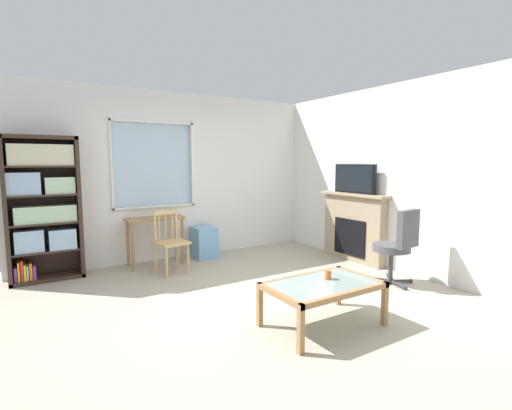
% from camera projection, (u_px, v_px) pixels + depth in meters
% --- Properties ---
extents(ground, '(5.91, 5.90, 0.02)m').
position_uv_depth(ground, '(252.00, 303.00, 4.26)').
color(ground, '#B2A893').
extents(wall_back_with_window, '(4.91, 0.15, 2.71)m').
position_uv_depth(wall_back_with_window, '(177.00, 178.00, 6.19)').
color(wall_back_with_window, white).
rests_on(wall_back_with_window, ground).
extents(wall_right, '(0.12, 5.10, 2.71)m').
position_uv_depth(wall_right, '(399.00, 178.00, 5.43)').
color(wall_right, white).
rests_on(wall_right, ground).
extents(bookshelf, '(0.90, 0.38, 1.94)m').
position_uv_depth(bookshelf, '(43.00, 204.00, 4.98)').
color(bookshelf, '#38281E').
rests_on(bookshelf, ground).
extents(desk_under_window, '(0.87, 0.39, 0.75)m').
position_uv_depth(desk_under_window, '(155.00, 227.00, 5.72)').
color(desk_under_window, '#A37547').
rests_on(desk_under_window, ground).
extents(wooden_chair, '(0.48, 0.46, 0.90)m').
position_uv_depth(wooden_chair, '(170.00, 241.00, 5.33)').
color(wooden_chair, tan).
rests_on(wooden_chair, ground).
extents(plastic_drawer_unit, '(0.35, 0.40, 0.52)m').
position_uv_depth(plastic_drawer_unit, '(204.00, 242.00, 6.24)').
color(plastic_drawer_unit, '#72ADDB').
rests_on(plastic_drawer_unit, ground).
extents(fireplace, '(0.26, 1.27, 1.10)m').
position_uv_depth(fireplace, '(354.00, 227.00, 6.02)').
color(fireplace, tan).
rests_on(fireplace, ground).
extents(tv, '(0.06, 0.82, 0.46)m').
position_uv_depth(tv, '(355.00, 179.00, 5.92)').
color(tv, black).
rests_on(tv, fireplace).
extents(office_chair, '(0.57, 0.58, 1.00)m').
position_uv_depth(office_chair, '(398.00, 243.00, 4.80)').
color(office_chair, '#4C4C51').
rests_on(office_chair, ground).
extents(coffee_table, '(1.10, 0.68, 0.43)m').
position_uv_depth(coffee_table, '(323.00, 288.00, 3.62)').
color(coffee_table, '#8C9E99').
rests_on(coffee_table, ground).
extents(sippy_cup, '(0.07, 0.07, 0.09)m').
position_uv_depth(sippy_cup, '(328.00, 274.00, 3.72)').
color(sippy_cup, orange).
rests_on(sippy_cup, coffee_table).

